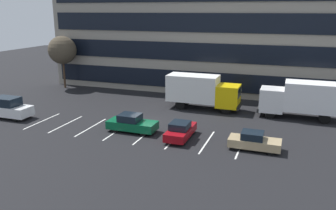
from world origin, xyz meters
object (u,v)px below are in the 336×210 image
at_px(bare_tree, 62,50).
at_px(box_truck_yellow, 202,90).
at_px(sedan_maroon, 180,130).
at_px(sedan_tan, 254,141).
at_px(sedan_forest, 132,123).
at_px(suv_white, 8,108).
at_px(box_truck_white, 303,98).

bearing_deg(bare_tree, box_truck_yellow, -10.90).
bearing_deg(sedan_maroon, box_truck_yellow, 93.72).
height_order(box_truck_yellow, bare_tree, bare_tree).
bearing_deg(sedan_maroon, sedan_tan, -3.55).
height_order(sedan_maroon, sedan_forest, sedan_forest).
distance_m(box_truck_yellow, suv_white, 20.38).
bearing_deg(sedan_tan, box_truck_yellow, 124.39).
height_order(sedan_tan, bare_tree, bare_tree).
relative_size(sedan_maroon, sedan_tan, 1.04).
relative_size(sedan_forest, sedan_tan, 1.11).
distance_m(sedan_maroon, sedan_forest, 4.72).
height_order(box_truck_yellow, sedan_forest, box_truck_yellow).
height_order(sedan_maroon, sedan_tan, sedan_maroon).
height_order(suv_white, sedan_tan, suv_white).
distance_m(box_truck_yellow, bare_tree, 21.62).
distance_m(suv_white, sedan_tan, 24.64).
distance_m(box_truck_white, box_truck_yellow, 10.44).
xyz_separation_m(sedan_maroon, sedan_tan, (6.24, -0.39, -0.02)).
bearing_deg(box_truck_white, box_truck_yellow, -179.98).
bearing_deg(sedan_tan, box_truck_white, 70.42).
xyz_separation_m(box_truck_white, suv_white, (-28.21, -9.91, -1.09)).
bearing_deg(box_truck_yellow, sedan_tan, -55.61).
relative_size(sedan_forest, bare_tree, 0.62).
xyz_separation_m(box_truck_yellow, sedan_forest, (-4.09, -9.44, -1.35)).
bearing_deg(sedan_forest, bare_tree, 141.44).
bearing_deg(box_truck_yellow, sedan_forest, -113.41).
height_order(box_truck_yellow, suv_white, box_truck_yellow).
xyz_separation_m(suv_white, sedan_forest, (13.68, 0.47, -0.27)).
height_order(suv_white, bare_tree, bare_tree).
distance_m(suv_white, sedan_forest, 13.70).
height_order(box_truck_white, sedan_forest, box_truck_white).
bearing_deg(suv_white, box_truck_white, 19.36).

